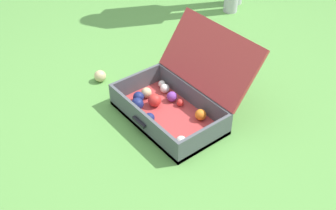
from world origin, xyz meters
name	(u,v)px	position (x,y,z in m)	size (l,w,h in m)	color
ground_plane	(178,124)	(0.00, 0.00, 0.00)	(16.00, 16.00, 0.00)	#569342
open_suitcase	(177,97)	(-0.09, 0.06, 0.11)	(0.66, 0.64, 0.47)	#B23838
stray_ball_on_grass	(100,76)	(-0.66, -0.13, 0.04)	(0.08, 0.08, 0.08)	#D1B784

